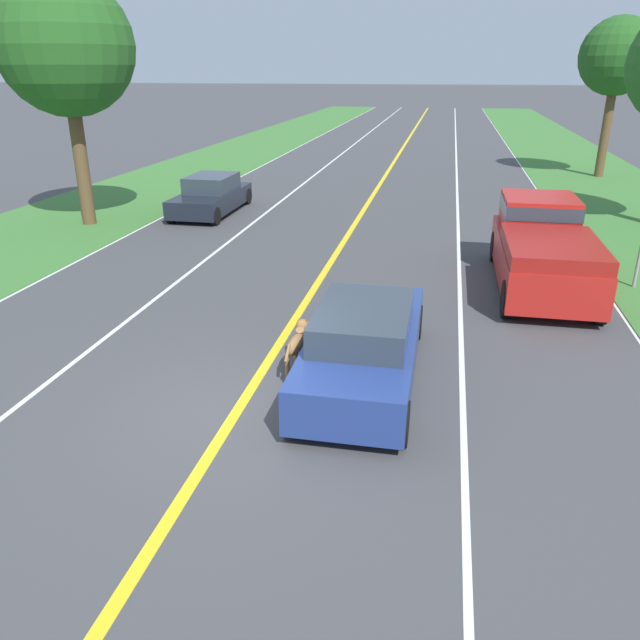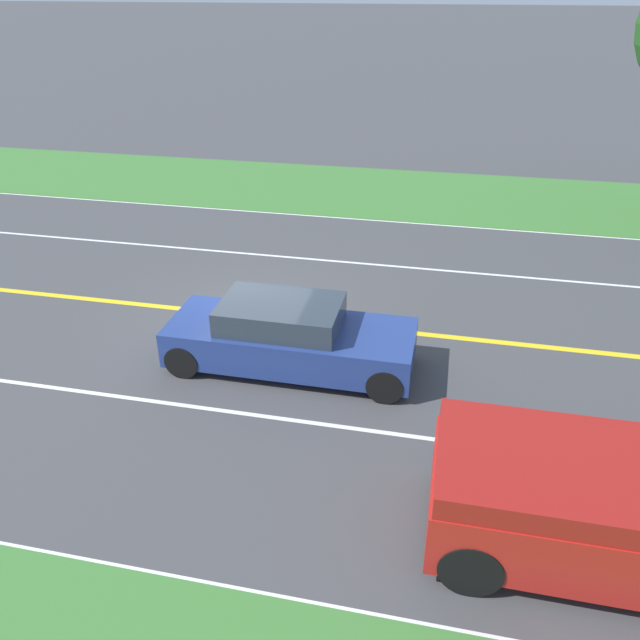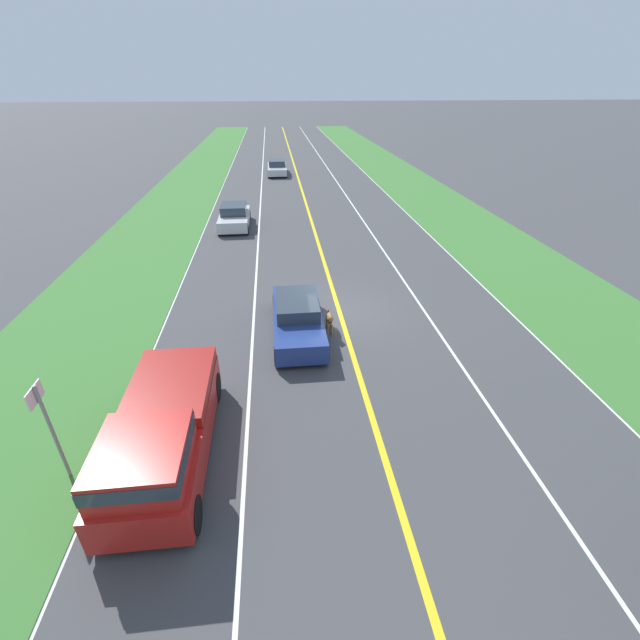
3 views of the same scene
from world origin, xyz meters
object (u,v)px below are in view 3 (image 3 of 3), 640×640
object	(u,v)px
dog	(329,319)
pickup_truck	(161,433)
car_trailing_mid	(277,168)
car_trailing_near	(234,217)
ego_car	(298,318)
street_sign	(48,422)

from	to	relation	value
dog	pickup_truck	size ratio (longest dim) A/B	0.23
pickup_truck	car_trailing_mid	xyz separation A→B (m)	(-3.43, -37.26, -0.35)
dog	car_trailing_near	distance (m)	14.60
pickup_truck	car_trailing_near	xyz separation A→B (m)	(-0.36, -19.75, -0.34)
ego_car	pickup_truck	world-z (taller)	pickup_truck
car_trailing_near	car_trailing_mid	distance (m)	17.77
ego_car	dog	xyz separation A→B (m)	(-1.18, 0.08, -0.10)
dog	street_sign	xyz separation A→B (m)	(7.08, 6.00, 1.14)
dog	pickup_truck	distance (m)	7.56
ego_car	car_trailing_mid	size ratio (longest dim) A/B	1.00
ego_car	dog	bearing A→B (deg)	176.30
ego_car	street_sign	world-z (taller)	street_sign
ego_car	car_trailing_mid	xyz separation A→B (m)	(0.17, -31.35, -0.02)
ego_car	car_trailing_mid	distance (m)	31.35
car_trailing_near	street_sign	bearing A→B (deg)	82.40
pickup_truck	street_sign	distance (m)	2.41
street_sign	car_trailing_near	bearing A→B (deg)	-97.60
ego_car	pickup_truck	size ratio (longest dim) A/B	0.87
pickup_truck	car_trailing_near	world-z (taller)	pickup_truck
car_trailing_near	street_sign	xyz separation A→B (m)	(2.66, 19.92, 1.05)
ego_car	car_trailing_near	distance (m)	14.21
dog	car_trailing_mid	distance (m)	31.45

